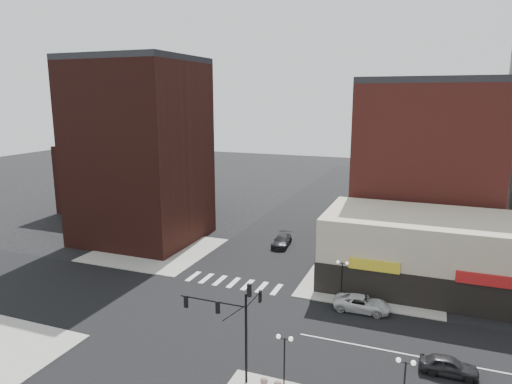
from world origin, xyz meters
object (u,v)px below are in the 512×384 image
(street_lamp_se_a, at_px, (284,349))
(street_lamp_se_b, at_px, (405,373))
(street_lamp_ne, at_px, (342,270))
(traffic_signal, at_px, (236,316))
(white_suv, at_px, (362,304))
(dark_sedan_north, at_px, (282,241))
(dark_sedan_east, at_px, (449,366))

(street_lamp_se_a, xyz_separation_m, street_lamp_se_b, (8.00, 0.00, 0.00))
(street_lamp_se_b, distance_m, street_lamp_ne, 17.46)
(traffic_signal, distance_m, street_lamp_ne, 16.62)
(traffic_signal, height_order, white_suv, traffic_signal)
(street_lamp_se_a, bearing_deg, traffic_signal, 177.43)
(street_lamp_ne, height_order, dark_sedan_north, street_lamp_ne)
(street_lamp_se_a, distance_m, dark_sedan_east, 12.85)
(street_lamp_ne, distance_m, white_suv, 3.75)
(traffic_signal, height_order, street_lamp_se_a, traffic_signal)
(dark_sedan_east, relative_size, dark_sedan_north, 0.80)
(street_lamp_se_a, bearing_deg, dark_sedan_north, 108.28)
(white_suv, relative_size, dark_sedan_east, 1.28)
(street_lamp_ne, bearing_deg, street_lamp_se_a, -93.58)
(dark_sedan_north, bearing_deg, traffic_signal, -83.65)
(traffic_signal, xyz_separation_m, dark_sedan_north, (-6.26, 30.19, -4.19))
(white_suv, distance_m, dark_sedan_north, 20.72)
(traffic_signal, height_order, dark_sedan_north, traffic_signal)
(traffic_signal, xyz_separation_m, street_lamp_ne, (4.76, 15.83, -1.67))
(traffic_signal, bearing_deg, dark_sedan_north, 101.72)
(street_lamp_se_b, xyz_separation_m, dark_sedan_east, (2.90, 6.31, -2.57))
(street_lamp_ne, xyz_separation_m, white_suv, (2.31, -1.50, -2.54))
(street_lamp_se_a, distance_m, white_suv, 15.09)
(white_suv, bearing_deg, dark_sedan_east, -138.26)
(street_lamp_ne, bearing_deg, street_lamp_se_b, -66.37)
(traffic_signal, relative_size, dark_sedan_east, 1.84)
(street_lamp_ne, xyz_separation_m, dark_sedan_east, (9.90, -9.69, -2.57))
(street_lamp_se_b, distance_m, dark_sedan_east, 7.41)
(traffic_signal, height_order, street_lamp_ne, traffic_signal)
(street_lamp_ne, height_order, white_suv, street_lamp_ne)
(street_lamp_se_b, relative_size, dark_sedan_north, 0.78)
(street_lamp_se_a, relative_size, white_suv, 0.77)
(traffic_signal, relative_size, street_lamp_se_b, 1.87)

